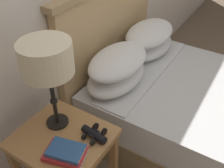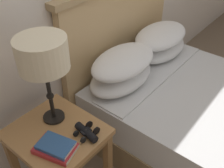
{
  "view_description": "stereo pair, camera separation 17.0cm",
  "coord_description": "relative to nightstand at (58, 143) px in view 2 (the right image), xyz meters",
  "views": [
    {
      "loc": [
        -1.41,
        -0.21,
        1.78
      ],
      "look_at": [
        -0.26,
        0.51,
        0.75
      ],
      "focal_mm": 42.0,
      "sensor_mm": 36.0,
      "label": 1
    },
    {
      "loc": [
        -1.31,
        -0.34,
        1.78
      ],
      "look_at": [
        -0.26,
        0.51,
        0.75
      ],
      "focal_mm": 42.0,
      "sensor_mm": 36.0,
      "label": 2
    }
  ],
  "objects": [
    {
      "name": "nightstand",
      "position": [
        0.0,
        0.0,
        0.0
      ],
      "size": [
        0.47,
        0.51,
        0.65
      ],
      "color": "#AD7A47",
      "rests_on": "ground_plane"
    },
    {
      "name": "bed",
      "position": [
        1.01,
        -0.54,
        -0.22
      ],
      "size": [
        1.37,
        1.99,
        1.23
      ],
      "color": "olive",
      "rests_on": "ground_plane"
    },
    {
      "name": "table_lamp",
      "position": [
        0.07,
        0.09,
        0.54
      ],
      "size": [
        0.27,
        0.27,
        0.54
      ],
      "color": "black",
      "rests_on": "nightstand"
    },
    {
      "name": "book_on_nightstand",
      "position": [
        -0.09,
        -0.1,
        0.12
      ],
      "size": [
        0.2,
        0.24,
        0.03
      ],
      "color": "silver",
      "rests_on": "nightstand"
    },
    {
      "name": "book_stacked_on_top",
      "position": [
        -0.09,
        -0.11,
        0.14
      ],
      "size": [
        0.17,
        0.21,
        0.02
      ],
      "color": "silver",
      "rests_on": "book_on_nightstand"
    },
    {
      "name": "binoculars_pair",
      "position": [
        0.09,
        -0.16,
        0.12
      ],
      "size": [
        0.15,
        0.16,
        0.05
      ],
      "color": "black",
      "rests_on": "nightstand"
    }
  ]
}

